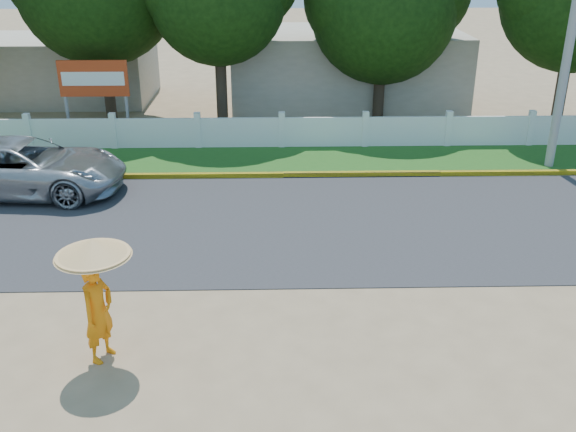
{
  "coord_description": "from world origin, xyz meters",
  "views": [
    {
      "loc": [
        -0.32,
        -11.07,
        7.02
      ],
      "look_at": [
        0.0,
        2.0,
        1.3
      ],
      "focal_mm": 40.0,
      "sensor_mm": 36.0,
      "label": 1
    }
  ],
  "objects_px": {
    "billboard": "(94,83)",
    "vehicle": "(25,167)",
    "monk_with_parasol": "(95,282)",
    "utility_pole": "(571,37)"
  },
  "relations": [
    {
      "from": "billboard",
      "to": "vehicle",
      "type": "bearing_deg",
      "value": -98.63
    },
    {
      "from": "monk_with_parasol",
      "to": "billboard",
      "type": "xyz_separation_m",
      "value": [
        -3.39,
        13.64,
        0.59
      ]
    },
    {
      "from": "utility_pole",
      "to": "billboard",
      "type": "xyz_separation_m",
      "value": [
        -15.63,
        3.41,
        -2.04
      ]
    },
    {
      "from": "vehicle",
      "to": "monk_with_parasol",
      "type": "distance_m",
      "value": 9.28
    },
    {
      "from": "monk_with_parasol",
      "to": "billboard",
      "type": "height_order",
      "value": "billboard"
    },
    {
      "from": "utility_pole",
      "to": "billboard",
      "type": "relative_size",
      "value": 2.83
    },
    {
      "from": "monk_with_parasol",
      "to": "billboard",
      "type": "distance_m",
      "value": 14.07
    },
    {
      "from": "vehicle",
      "to": "utility_pole",
      "type": "bearing_deg",
      "value": -79.41
    },
    {
      "from": "monk_with_parasol",
      "to": "billboard",
      "type": "relative_size",
      "value": 0.8
    },
    {
      "from": "utility_pole",
      "to": "monk_with_parasol",
      "type": "xyz_separation_m",
      "value": [
        -12.24,
        -10.23,
        -2.63
      ]
    }
  ]
}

